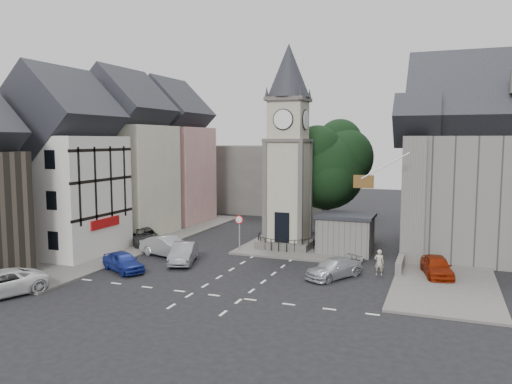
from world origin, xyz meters
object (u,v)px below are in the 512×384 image
at_px(stone_shelter, 345,234).
at_px(car_east_red, 437,266).
at_px(pedestrian, 379,263).
at_px(car_west_blue, 123,262).
at_px(clock_tower, 288,148).

distance_m(stone_shelter, car_east_red, 8.12).
bearing_deg(pedestrian, car_west_blue, 11.32).
bearing_deg(car_east_red, pedestrian, -175.88).
relative_size(stone_shelter, pedestrian, 2.51).
bearing_deg(car_west_blue, pedestrian, -44.09).
height_order(clock_tower, stone_shelter, clock_tower).
relative_size(clock_tower, car_east_red, 4.02).
xyz_separation_m(clock_tower, stone_shelter, (4.80, -0.49, -6.57)).
height_order(stone_shelter, car_west_blue, stone_shelter).
distance_m(clock_tower, car_east_red, 14.57).
bearing_deg(stone_shelter, car_east_red, -33.89).
xyz_separation_m(car_east_red, pedestrian, (-3.50, -1.00, 0.17)).
bearing_deg(clock_tower, car_east_red, -23.46).
height_order(clock_tower, car_east_red, clock_tower).
height_order(stone_shelter, car_east_red, stone_shelter).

